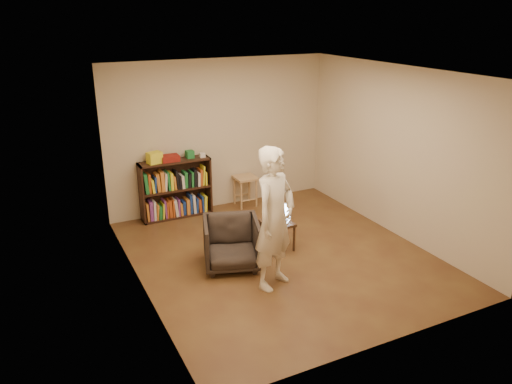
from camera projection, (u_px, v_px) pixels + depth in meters
name	position (u px, v px, depth m)	size (l,w,h in m)	color
floor	(281.00, 256.00, 7.21)	(4.50, 4.50, 0.00)	#4C2918
ceiling	(284.00, 72.00, 6.31)	(4.50, 4.50, 0.00)	silver
wall_back	(219.00, 135.00, 8.66)	(4.00, 4.00, 0.00)	#C6AE96
wall_left	(136.00, 193.00, 5.93)	(4.50, 4.50, 0.00)	#C6AE96
wall_right	(397.00, 152.00, 7.59)	(4.50, 4.50, 0.00)	#C6AE96
bookshelf	(176.00, 192.00, 8.45)	(1.20, 0.30, 1.00)	black
box_yellow	(154.00, 158.00, 8.06)	(0.23, 0.16, 0.18)	yellow
red_cloth	(170.00, 158.00, 8.20)	(0.29, 0.21, 0.10)	maroon
box_green	(190.00, 154.00, 8.37)	(0.13, 0.13, 0.13)	#1D6F2F
box_white	(202.00, 155.00, 8.42)	(0.09, 0.09, 0.07)	silver
stool	(245.00, 182.00, 8.92)	(0.38, 0.38, 0.55)	tan
armchair	(232.00, 243.00, 6.81)	(0.74, 0.76, 0.69)	#2D251E
side_table	(277.00, 226.00, 7.31)	(0.42, 0.42, 0.43)	black
laptop	(280.00, 216.00, 7.35)	(0.44, 0.44, 0.23)	silver
person	(275.00, 219.00, 6.16)	(0.67, 0.44, 1.84)	beige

